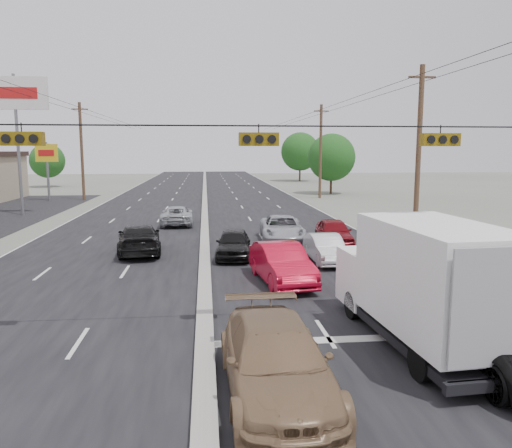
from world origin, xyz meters
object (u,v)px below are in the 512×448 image
object	(u,v)px
tree_right_mid	(331,157)
oncoming_near	(139,239)
tree_right_far	(300,152)
queue_car_b	(326,249)
box_truck	(423,282)
tan_sedan	(276,362)
red_sedan	(281,264)
utility_pole_left_c	(82,151)
pole_sign_far	(47,158)
pole_sign_billboard	(15,102)
queue_car_c	(282,229)
black_suv	(502,339)
queue_car_a	(234,244)
tree_left_far	(47,161)
oncoming_far	(177,216)
queue_car_d	(455,268)
utility_pole_right_c	(321,151)
queue_car_e	(334,233)
utility_pole_right_b	(419,151)

from	to	relation	value
tree_right_mid	oncoming_near	xyz separation A→B (m)	(-18.28, -33.05, -3.60)
tree_right_far	queue_car_b	distance (m)	62.05
box_truck	oncoming_near	xyz separation A→B (m)	(-9.01, 12.99, -0.99)
box_truck	queue_car_b	bearing A→B (deg)	86.76
tan_sedan	red_sedan	bearing A→B (deg)	79.42
utility_pole_left_c	pole_sign_far	world-z (taller)	utility_pole_left_c
pole_sign_billboard	queue_car_c	size ratio (longest dim) A/B	2.14
queue_car_c	black_suv	bearing A→B (deg)	-77.53
pole_sign_billboard	oncoming_near	world-z (taller)	pole_sign_billboard
box_truck	queue_car_a	bearing A→B (deg)	106.67
queue_car_c	queue_car_b	bearing A→B (deg)	-74.16
black_suv	tree_left_far	bearing A→B (deg)	112.48
queue_car_b	oncoming_far	xyz separation A→B (m)	(-7.52, 12.61, 0.02)
pole_sign_far	queue_car_d	distance (m)	43.87
black_suv	queue_car_a	world-z (taller)	black_suv
utility_pole_right_c	pole_sign_far	distance (m)	28.51
tree_right_far	queue_car_d	bearing A→B (deg)	-95.59
box_truck	queue_car_a	xyz separation A→B (m)	(-4.33, 11.47, -1.05)
utility_pole_right_c	red_sedan	distance (m)	35.95
tree_right_mid	utility_pole_right_c	bearing A→B (deg)	-116.57
queue_car_b	black_suv	bearing A→B (deg)	-84.24
tree_left_far	queue_car_c	world-z (taller)	tree_left_far
box_truck	red_sedan	world-z (taller)	box_truck
tree_right_mid	queue_car_e	world-z (taller)	tree_right_mid
pole_sign_far	box_truck	size ratio (longest dim) A/B	0.88
pole_sign_far	box_truck	bearing A→B (deg)	-62.09
black_suv	pole_sign_billboard	bearing A→B (deg)	122.67
queue_car_c	utility_pole_right_c	bearing A→B (deg)	76.29
tree_right_far	queue_car_a	bearing A→B (deg)	-103.77
black_suv	pole_sign_far	bearing A→B (deg)	115.97
pole_sign_billboard	black_suv	world-z (taller)	pole_sign_billboard
tan_sedan	queue_car_d	distance (m)	11.39
tree_right_mid	oncoming_near	bearing A→B (deg)	-118.94
box_truck	queue_car_a	size ratio (longest dim) A/B	1.69
utility_pole_left_c	queue_car_a	world-z (taller)	utility_pole_left_c
black_suv	queue_car_b	bearing A→B (deg)	94.52
tree_left_far	utility_pole_right_c	bearing A→B (deg)	-30.10
tree_right_mid	oncoming_far	xyz separation A→B (m)	(-16.93, -23.41, -3.68)
pole_sign_far	tree_right_mid	size ratio (longest dim) A/B	0.84
black_suv	queue_car_e	world-z (taller)	black_suv
box_truck	queue_car_d	world-z (taller)	box_truck
queue_car_a	red_sedan	bearing A→B (deg)	-66.66
queue_car_a	queue_car_c	xyz separation A→B (m)	(3.01, 4.16, 0.03)
pole_sign_billboard	tan_sedan	size ratio (longest dim) A/B	2.07
queue_car_c	tree_right_mid	bearing A→B (deg)	74.75
tree_right_mid	tan_sedan	bearing A→B (deg)	-105.57
tree_right_mid	utility_pole_right_b	bearing A→B (deg)	-94.76
tree_left_far	tree_right_mid	xyz separation A→B (m)	(37.00, -15.00, 0.62)
queue_car_b	tree_right_far	bearing A→B (deg)	79.22
utility_pole_right_c	oncoming_far	xyz separation A→B (m)	(-14.43, -18.41, -4.45)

